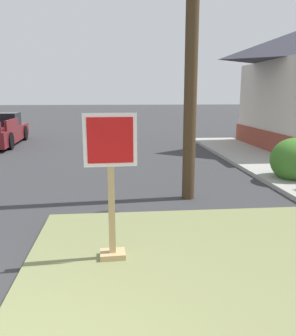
{
  "coord_description": "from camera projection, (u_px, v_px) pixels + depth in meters",
  "views": [
    {
      "loc": [
        0.97,
        -2.12,
        2.38
      ],
      "look_at": [
        1.53,
        3.76,
        1.12
      ],
      "focal_mm": 37.03,
      "sensor_mm": 36.0,
      "label": 1
    }
  ],
  "objects": [
    {
      "name": "grass_corner_patch",
      "position": [
        228.0,
        293.0,
        4.16
      ],
      "size": [
        5.22,
        5.83,
        0.08
      ],
      "primitive_type": "cube",
      "color": "olive",
      "rests_on": "ground"
    },
    {
      "name": "stop_sign",
      "position": [
        111.0,
        191.0,
        4.77
      ],
      "size": [
        0.72,
        0.3,
        2.06
      ],
      "color": "tan",
      "rests_on": "grass_corner_patch"
    },
    {
      "name": "manhole_cover",
      "position": [
        107.0,
        217.0,
        6.84
      ],
      "size": [
        0.7,
        0.7,
        0.02
      ],
      "primitive_type": "cylinder",
      "color": "black",
      "rests_on": "ground"
    },
    {
      "name": "shrub_by_curb",
      "position": [
        295.0,
        160.0,
        9.47
      ],
      "size": [
        1.34,
        1.34,
        1.22
      ],
      "primitive_type": "ellipsoid",
      "color": "#3C7327",
      "rests_on": "ground"
    }
  ]
}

